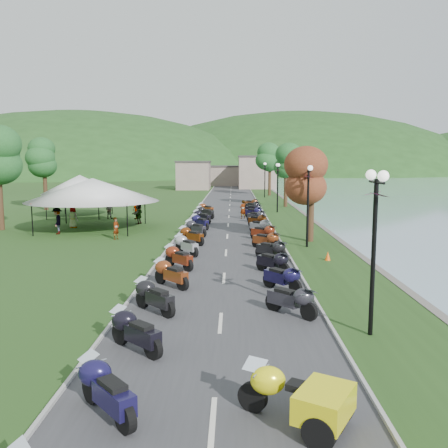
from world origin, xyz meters
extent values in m
plane|color=#2B511D|center=(0.00, 0.00, 0.00)|extent=(400.00, 400.00, 0.00)
cube|color=#3D3D40|center=(0.00, 40.00, 0.01)|extent=(7.00, 120.00, 0.02)
cube|color=gray|center=(-2.00, 85.00, 2.50)|extent=(18.00, 16.00, 5.00)
imported|color=slate|center=(-7.56, 20.66, 0.00)|extent=(0.60, 0.68, 1.52)
imported|color=slate|center=(-11.01, 32.14, 0.00)|extent=(0.91, 0.69, 1.67)
imported|color=slate|center=(-12.46, 23.01, 0.00)|extent=(0.83, 1.36, 1.96)
cone|color=#F2590C|center=(-2.35, 6.32, 0.22)|extent=(0.28, 0.28, 0.44)
camera|label=1|loc=(0.41, -11.06, 5.33)|focal=38.00mm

